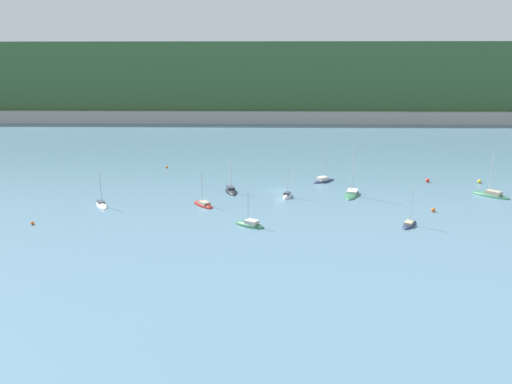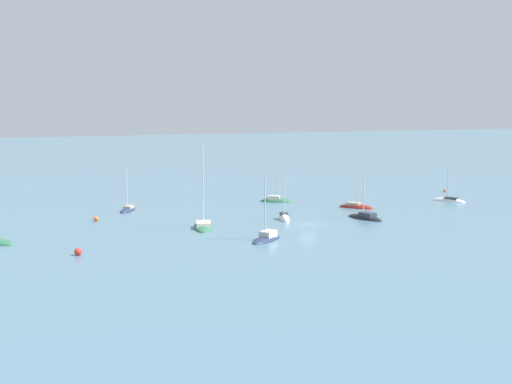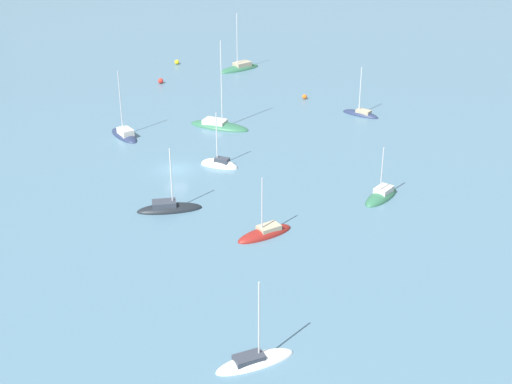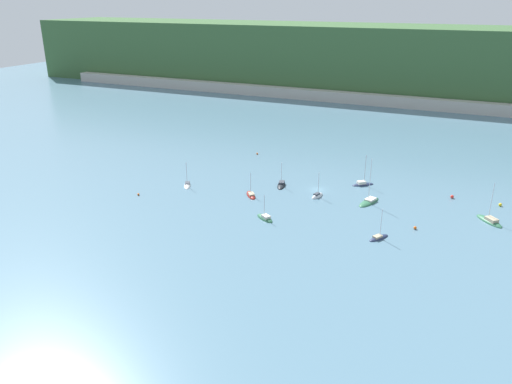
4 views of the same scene
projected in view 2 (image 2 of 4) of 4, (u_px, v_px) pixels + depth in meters
ground_plane at (307, 225)px, 105.84m from camera, size 600.00×600.00×0.00m
sailboat_1 at (266, 239)px, 93.59m from camera, size 6.50×5.82×9.58m
sailboat_2 at (128, 210)px, 119.04m from camera, size 4.49×5.85×7.70m
sailboat_3 at (365, 218)px, 110.98m from camera, size 3.89×7.36×7.78m
sailboat_4 at (276, 201)px, 130.26m from camera, size 6.22×5.08×6.85m
sailboat_5 at (356, 207)px, 122.55m from camera, size 5.48×6.23×7.12m
sailboat_6 at (449, 201)px, 130.67m from camera, size 4.65×6.45×7.82m
sailboat_7 at (284, 219)px, 109.99m from camera, size 2.81×5.05×7.86m
sailboat_8 at (204, 227)px, 103.16m from camera, size 5.41×9.24×12.92m
mooring_buoy_0 at (78, 252)px, 84.37m from camera, size 0.90×0.90×0.90m
mooring_buoy_1 at (96, 219)px, 108.79m from camera, size 0.74×0.74×0.74m
mooring_buoy_4 at (445, 190)px, 144.74m from camera, size 0.60×0.60×0.60m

